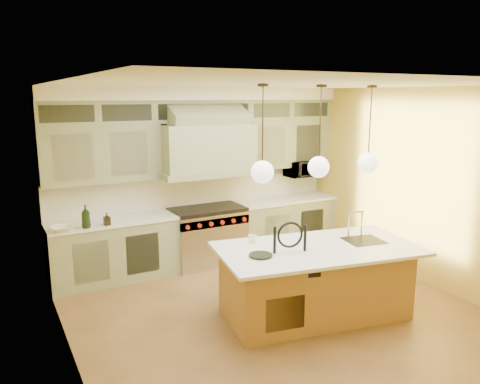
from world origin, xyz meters
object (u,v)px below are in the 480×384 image
counter_stool (294,270)px  microwave (300,169)px  kitchen_island (315,280)px  range (207,235)px

counter_stool → microwave: 3.42m
kitchen_island → counter_stool: kitchen_island is taller
range → microwave: bearing=3.1°
counter_stool → microwave: (2.01, 2.67, 0.70)m
range → counter_stool: (-0.06, -2.56, 0.26)m
kitchen_island → counter_stool: size_ratio=2.07×
microwave → range: bearing=-176.9°
kitchen_island → microwave: size_ratio=4.96×
kitchen_island → microwave: microwave is taller
range → microwave: microwave is taller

